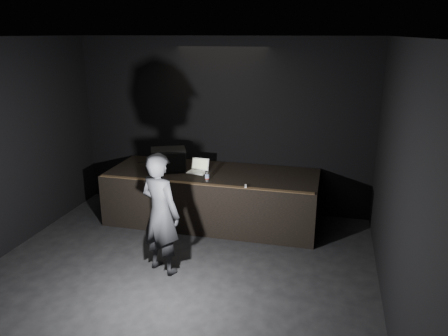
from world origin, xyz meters
TOP-DOWN VIEW (x-y plane):
  - ground at (0.00, 0.00)m, footprint 7.00×7.00m
  - room_walls at (0.00, 0.00)m, footprint 6.10×7.10m
  - stage_riser at (0.00, 2.73)m, footprint 4.00×1.50m
  - riser_lip at (0.00, 2.02)m, footprint 3.92×0.10m
  - stage_monitor at (-0.85, 2.64)m, footprint 0.78×0.69m
  - cable at (-1.26, 3.19)m, footprint 0.78×0.47m
  - laptop at (-0.27, 2.71)m, footprint 0.39×0.36m
  - beer_can at (0.05, 2.22)m, footprint 0.08×0.08m
  - plastic_cup at (-0.13, 2.87)m, footprint 0.08×0.08m
  - wii_remote at (0.78, 2.08)m, footprint 0.06×0.15m
  - person at (-0.25, 0.74)m, footprint 0.81×0.68m

SIDE VIEW (x-z plane):
  - ground at x=0.00m, z-range 0.00..0.00m
  - stage_riser at x=0.00m, z-range 0.00..1.00m
  - person at x=-0.25m, z-range 0.00..1.90m
  - riser_lip at x=0.00m, z-range 1.00..1.01m
  - cable at x=-1.26m, z-range 1.00..1.02m
  - wii_remote at x=0.78m, z-range 1.00..1.03m
  - plastic_cup at x=-0.13m, z-range 1.00..1.10m
  - laptop at x=-0.27m, z-range 0.94..1.19m
  - beer_can at x=0.05m, z-range 1.00..1.18m
  - stage_monitor at x=-0.85m, z-range 1.00..1.43m
  - room_walls at x=0.00m, z-range 0.26..3.78m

